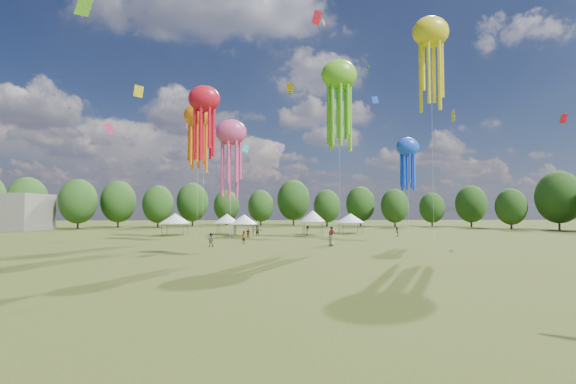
{
  "coord_description": "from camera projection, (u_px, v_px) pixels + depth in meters",
  "views": [
    {
      "loc": [
        -2.89,
        -15.8,
        4.63
      ],
      "look_at": [
        -1.24,
        15.0,
        6.0
      ],
      "focal_mm": 24.35,
      "sensor_mm": 36.0,
      "label": 1
    }
  ],
  "objects": [
    {
      "name": "festival_tents",
      "position": [
        264.0,
        218.0,
        71.52
      ],
      "size": [
        37.83,
        10.46,
        4.44
      ],
      "color": "#47474C",
      "rests_on": "ground"
    },
    {
      "name": "treeline",
      "position": [
        262.0,
        200.0,
        78.16
      ],
      "size": [
        201.57,
        95.24,
        13.43
      ],
      "color": "#38281C",
      "rests_on": "ground"
    },
    {
      "name": "small_kites",
      "position": [
        289.0,
        32.0,
        57.98
      ],
      "size": [
        71.57,
        53.15,
        43.36
      ],
      "color": "red",
      "rests_on": "ground"
    },
    {
      "name": "spectator_near",
      "position": [
        211.0,
        240.0,
        48.07
      ],
      "size": [
        0.84,
        0.66,
        1.68
      ],
      "primitive_type": "imported",
      "rotation": [
        0.0,
        0.0,
        3.11
      ],
      "color": "gray",
      "rests_on": "ground"
    },
    {
      "name": "show_kites",
      "position": [
        314.0,
        98.0,
        55.04
      ],
      "size": [
        39.27,
        27.8,
        32.21
      ],
      "color": "red",
      "rests_on": "ground"
    },
    {
      "name": "spectators_far",
      "position": [
        305.0,
        233.0,
        62.7
      ],
      "size": [
        25.96,
        21.34,
        1.93
      ],
      "color": "gray",
      "rests_on": "ground"
    },
    {
      "name": "ground",
      "position": [
        339.0,
        324.0,
        15.71
      ],
      "size": [
        300.0,
        300.0,
        0.0
      ],
      "primitive_type": "plane",
      "color": "#384416",
      "rests_on": "ground"
    }
  ]
}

